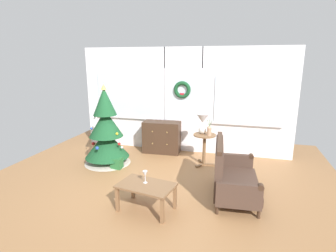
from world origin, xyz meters
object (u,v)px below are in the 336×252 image
(dresser_cabinet, at_px, (162,137))
(gift_box, at_px, (117,163))
(side_table, at_px, (204,143))
(table_lamp, at_px, (203,121))
(christmas_tree, at_px, (106,134))
(wine_glass, at_px, (145,174))
(flower_vase, at_px, (209,130))
(coffee_table, at_px, (146,188))
(settee_sofa, at_px, (230,175))

(dresser_cabinet, relative_size, gift_box, 4.19)
(side_table, xyz_separation_m, table_lamp, (-0.06, 0.04, 0.48))
(christmas_tree, height_order, wine_glass, christmas_tree)
(dresser_cabinet, bearing_deg, flower_vase, -26.30)
(christmas_tree, height_order, coffee_table, christmas_tree)
(side_table, xyz_separation_m, gift_box, (-1.75, -0.69, -0.38))
(gift_box, bearing_deg, side_table, 21.50)
(settee_sofa, xyz_separation_m, flower_vase, (-0.51, 1.20, 0.43))
(dresser_cabinet, distance_m, flower_vase, 1.43)
(flower_vase, xyz_separation_m, coffee_table, (-0.69, -2.00, -0.45))
(flower_vase, height_order, wine_glass, flower_vase)
(flower_vase, xyz_separation_m, wine_glass, (-0.72, -1.94, -0.25))
(flower_vase, height_order, coffee_table, flower_vase)
(dresser_cabinet, distance_m, coffee_table, 2.67)
(side_table, bearing_deg, table_lamp, 146.31)
(table_lamp, relative_size, flower_vase, 1.26)
(table_lamp, bearing_deg, settee_sofa, -62.55)
(coffee_table, bearing_deg, flower_vase, 71.09)
(table_lamp, xyz_separation_m, flower_vase, (0.16, -0.10, -0.17))
(side_table, xyz_separation_m, coffee_table, (-0.59, -2.06, -0.14))
(side_table, bearing_deg, dresser_cabinet, 154.13)
(settee_sofa, bearing_deg, table_lamp, 117.45)
(flower_vase, distance_m, wine_glass, 2.09)
(flower_vase, bearing_deg, christmas_tree, -169.56)
(dresser_cabinet, distance_m, side_table, 1.26)
(table_lamp, bearing_deg, side_table, -33.69)
(wine_glass, distance_m, gift_box, 1.79)
(dresser_cabinet, bearing_deg, table_lamp, -25.39)
(side_table, height_order, table_lamp, table_lamp)
(dresser_cabinet, bearing_deg, wine_glass, -78.66)
(table_lamp, bearing_deg, flower_vase, -32.01)
(dresser_cabinet, xyz_separation_m, settee_sofa, (1.75, -1.81, -0.01))
(side_table, distance_m, flower_vase, 0.34)
(side_table, height_order, flower_vase, flower_vase)
(christmas_tree, xyz_separation_m, settee_sofa, (2.71, -0.80, -0.29))
(christmas_tree, distance_m, side_table, 2.15)
(flower_vase, relative_size, wine_glass, 1.79)
(flower_vase, bearing_deg, gift_box, -161.20)
(table_lamp, bearing_deg, christmas_tree, -166.08)
(christmas_tree, bearing_deg, coffee_table, -46.66)
(coffee_table, bearing_deg, gift_box, 130.46)
(settee_sofa, bearing_deg, dresser_cabinet, 134.00)
(flower_vase, xyz_separation_m, gift_box, (-1.85, -0.63, -0.70))
(table_lamp, relative_size, wine_glass, 2.26)
(settee_sofa, bearing_deg, flower_vase, 113.24)
(christmas_tree, relative_size, flower_vase, 5.02)
(table_lamp, xyz_separation_m, coffee_table, (-0.53, -2.10, -0.62))
(dresser_cabinet, bearing_deg, coffee_table, -78.20)
(side_table, relative_size, flower_vase, 1.97)
(coffee_table, bearing_deg, side_table, 74.14)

